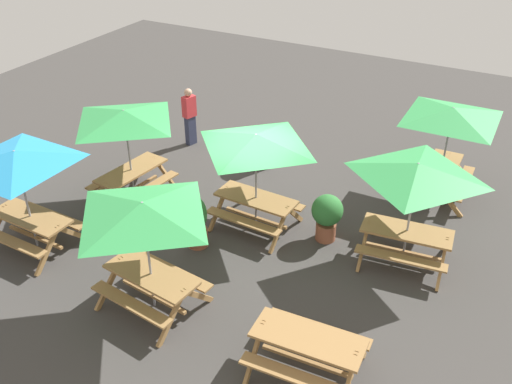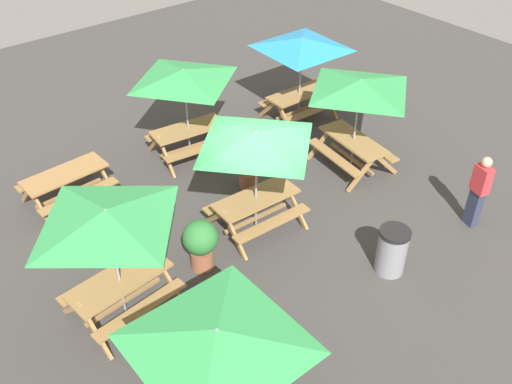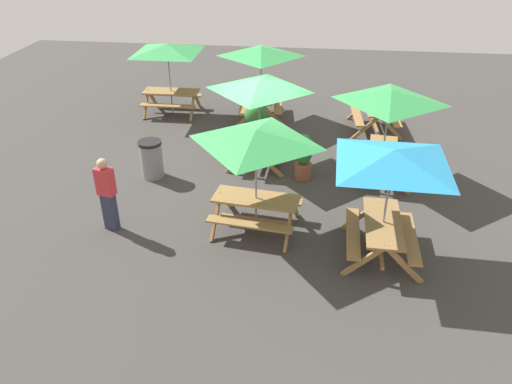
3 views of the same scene
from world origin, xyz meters
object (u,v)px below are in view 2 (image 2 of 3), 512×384
object	(u,v)px
picnic_table_0	(218,346)
picnic_table_2	(360,92)
person_standing	(479,190)
picnic_table_1	(256,146)
picnic_table_5	(302,49)
picnic_table_6	(66,181)
picnic_table_4	(108,225)
picnic_table_3	(184,82)
potted_plant_1	(249,164)
potted_plant_0	(201,242)
trash_bin_gray	(392,251)

from	to	relation	value
picnic_table_0	picnic_table_2	world-z (taller)	same
picnic_table_2	person_standing	distance (m)	3.30
picnic_table_0	picnic_table_1	distance (m)	4.69
picnic_table_0	picnic_table_5	xyz separation A→B (m)	(-7.12, -6.19, 0.00)
picnic_table_6	person_standing	bearing A→B (deg)	132.85
picnic_table_1	picnic_table_4	xyz separation A→B (m)	(3.27, 0.33, 0.00)
picnic_table_0	picnic_table_1	world-z (taller)	same
picnic_table_3	picnic_table_5	world-z (taller)	same
picnic_table_0	person_standing	distance (m)	7.00
picnic_table_0	picnic_table_6	bearing A→B (deg)	174.15
picnic_table_0	picnic_table_2	distance (m)	7.46
potted_plant_1	picnic_table_5	bearing A→B (deg)	-151.55
picnic_table_6	potted_plant_1	distance (m)	4.02
picnic_table_2	picnic_table_3	world-z (taller)	same
picnic_table_1	picnic_table_2	distance (m)	3.22
picnic_table_0	picnic_table_2	xyz separation A→B (m)	(-6.51, -3.63, 0.00)
picnic_table_4	picnic_table_6	size ratio (longest dim) A/B	1.25
picnic_table_1	potted_plant_0	bearing A→B (deg)	12.98
picnic_table_1	potted_plant_1	xyz separation A→B (m)	(-0.77, -1.21, -1.38)
picnic_table_2	picnic_table_5	distance (m)	2.63
picnic_table_2	picnic_table_3	xyz separation A→B (m)	(2.75, -2.88, 0.00)
picnic_table_1	potted_plant_0	world-z (taller)	picnic_table_1
picnic_table_3	trash_bin_gray	world-z (taller)	picnic_table_3
potted_plant_0	picnic_table_0	bearing A→B (deg)	60.26
potted_plant_0	potted_plant_1	size ratio (longest dim) A/B	0.91
trash_bin_gray	potted_plant_0	world-z (taller)	potted_plant_0
picnic_table_3	potted_plant_0	world-z (taller)	picnic_table_3
picnic_table_4	person_standing	world-z (taller)	picnic_table_4
picnic_table_4	potted_plant_0	distance (m)	2.18
potted_plant_1	picnic_table_3	bearing A→B (deg)	-81.13
picnic_table_6	trash_bin_gray	size ratio (longest dim) A/B	1.91
picnic_table_0	trash_bin_gray	xyz separation A→B (m)	(-4.48, -0.70, -1.49)
picnic_table_2	potted_plant_0	size ratio (longest dim) A/B	2.15
picnic_table_2	picnic_table_0	bearing A→B (deg)	-53.58
picnic_table_5	picnic_table_6	distance (m)	6.67
picnic_table_2	potted_plant_1	bearing A→B (deg)	-103.12
picnic_table_0	picnic_table_5	bearing A→B (deg)	130.55
picnic_table_6	person_standing	world-z (taller)	person_standing
picnic_table_0	person_standing	bearing A→B (deg)	94.06
picnic_table_3	potted_plant_0	bearing A→B (deg)	66.73
picnic_table_4	picnic_table_1	bearing A→B (deg)	179.59
picnic_table_0	picnic_table_6	xyz separation A→B (m)	(-0.63, -6.60, -1.43)
picnic_table_2	picnic_table_4	bearing A→B (deg)	-77.09
picnic_table_2	picnic_table_6	distance (m)	6.75
picnic_table_6	picnic_table_1	bearing A→B (deg)	126.12
picnic_table_5	trash_bin_gray	distance (m)	6.27
picnic_table_5	potted_plant_0	xyz separation A→B (m)	(5.39, 3.15, -1.35)
picnic_table_3	picnic_table_4	xyz separation A→B (m)	(3.74, 3.52, 0.00)
picnic_table_1	picnic_table_4	distance (m)	3.29
picnic_table_0	picnic_table_3	bearing A→B (deg)	149.51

